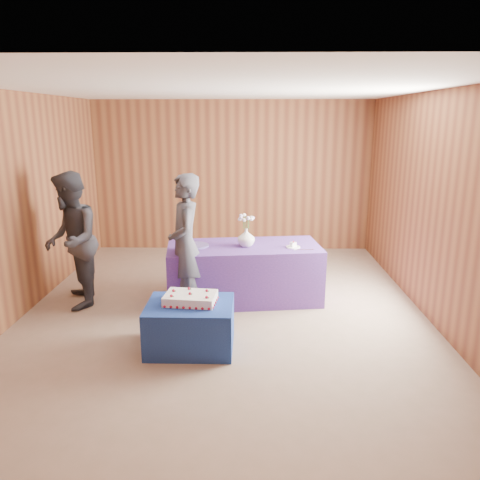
{
  "coord_description": "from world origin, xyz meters",
  "views": [
    {
      "loc": [
        0.3,
        -5.5,
        2.38
      ],
      "look_at": [
        0.2,
        0.1,
        0.92
      ],
      "focal_mm": 35.0,
      "sensor_mm": 36.0,
      "label": 1
    }
  ],
  "objects_px": {
    "cake_table": "(190,326)",
    "vase": "(246,237)",
    "serving_table": "(244,272)",
    "guest_left": "(185,245)",
    "guest_right": "(71,241)",
    "sheet_cake": "(190,298)"
  },
  "relations": [
    {
      "from": "sheet_cake",
      "to": "guest_left",
      "type": "xyz_separation_m",
      "value": [
        -0.17,
        0.95,
        0.32
      ]
    },
    {
      "from": "guest_left",
      "to": "guest_right",
      "type": "distance_m",
      "value": 1.47
    },
    {
      "from": "cake_table",
      "to": "sheet_cake",
      "type": "bearing_deg",
      "value": 82.06
    },
    {
      "from": "cake_table",
      "to": "guest_left",
      "type": "relative_size",
      "value": 0.52
    },
    {
      "from": "serving_table",
      "to": "vase",
      "type": "distance_m",
      "value": 0.5
    },
    {
      "from": "serving_table",
      "to": "sheet_cake",
      "type": "bearing_deg",
      "value": -118.51
    },
    {
      "from": "serving_table",
      "to": "guest_right",
      "type": "relative_size",
      "value": 1.14
    },
    {
      "from": "sheet_cake",
      "to": "vase",
      "type": "height_order",
      "value": "vase"
    },
    {
      "from": "sheet_cake",
      "to": "vase",
      "type": "xyz_separation_m",
      "value": [
        0.58,
        1.34,
        0.32
      ]
    },
    {
      "from": "cake_table",
      "to": "serving_table",
      "type": "distance_m",
      "value": 1.51
    },
    {
      "from": "serving_table",
      "to": "vase",
      "type": "height_order",
      "value": "vase"
    },
    {
      "from": "sheet_cake",
      "to": "guest_right",
      "type": "relative_size",
      "value": 0.34
    },
    {
      "from": "serving_table",
      "to": "vase",
      "type": "relative_size",
      "value": 8.44
    },
    {
      "from": "cake_table",
      "to": "guest_left",
      "type": "height_order",
      "value": "guest_left"
    },
    {
      "from": "cake_table",
      "to": "vase",
      "type": "bearing_deg",
      "value": 67.34
    },
    {
      "from": "vase",
      "to": "guest_right",
      "type": "relative_size",
      "value": 0.14
    },
    {
      "from": "sheet_cake",
      "to": "serving_table",
      "type": "bearing_deg",
      "value": 74.53
    },
    {
      "from": "vase",
      "to": "guest_right",
      "type": "bearing_deg",
      "value": -173.9
    },
    {
      "from": "guest_left",
      "to": "cake_table",
      "type": "bearing_deg",
      "value": -2.4
    },
    {
      "from": "vase",
      "to": "guest_left",
      "type": "relative_size",
      "value": 0.14
    },
    {
      "from": "sheet_cake",
      "to": "guest_right",
      "type": "distance_m",
      "value": 2.0
    },
    {
      "from": "sheet_cake",
      "to": "guest_left",
      "type": "bearing_deg",
      "value": 106.63
    }
  ]
}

